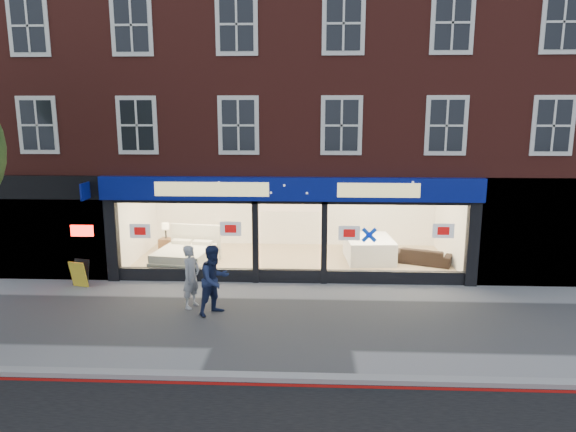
# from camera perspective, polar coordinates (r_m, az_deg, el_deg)

# --- Properties ---
(ground) EXTENTS (120.00, 120.00, 0.00)m
(ground) POSITION_cam_1_polar(r_m,az_deg,el_deg) (13.19, -0.36, -11.63)
(ground) COLOR gray
(ground) RESTS_ON ground
(kerb_line) EXTENTS (60.00, 0.10, 0.01)m
(kerb_line) POSITION_cam_1_polar(r_m,az_deg,el_deg) (10.41, -1.27, -18.28)
(kerb_line) COLOR #8C0A07
(kerb_line) RESTS_ON ground
(kerb_stone) EXTENTS (60.00, 0.25, 0.12)m
(kerb_stone) POSITION_cam_1_polar(r_m,az_deg,el_deg) (10.56, -1.19, -17.49)
(kerb_stone) COLOR gray
(kerb_stone) RESTS_ON ground
(showroom_floor) EXTENTS (11.00, 4.50, 0.10)m
(showroom_floor) POSITION_cam_1_polar(r_m,az_deg,el_deg) (18.12, 0.48, -4.99)
(showroom_floor) COLOR tan
(showroom_floor) RESTS_ON ground
(building) EXTENTS (19.00, 8.26, 10.30)m
(building) POSITION_cam_1_polar(r_m,az_deg,el_deg) (19.13, 0.65, 15.92)
(building) COLOR maroon
(building) RESTS_ON ground
(display_bed) EXTENTS (2.07, 2.39, 1.22)m
(display_bed) POSITION_cam_1_polar(r_m,az_deg,el_deg) (17.62, -11.26, -4.36)
(display_bed) COLOR beige
(display_bed) RESTS_ON showroom_floor
(bedside_table) EXTENTS (0.51, 0.51, 0.55)m
(bedside_table) POSITION_cam_1_polar(r_m,az_deg,el_deg) (19.38, -13.36, -3.21)
(bedside_table) COLOR brown
(bedside_table) RESTS_ON showroom_floor
(mattress_stack) EXTENTS (1.70, 2.09, 0.78)m
(mattress_stack) POSITION_cam_1_polar(r_m,az_deg,el_deg) (18.19, 8.97, -3.62)
(mattress_stack) COLOR white
(mattress_stack) RESTS_ON showroom_floor
(sofa) EXTENTS (1.99, 1.38, 0.54)m
(sofa) POSITION_cam_1_polar(r_m,az_deg,el_deg) (18.15, 14.77, -4.30)
(sofa) COLOR black
(sofa) RESTS_ON showroom_floor
(a_board) EXTENTS (0.60, 0.47, 0.82)m
(a_board) POSITION_cam_1_polar(r_m,az_deg,el_deg) (16.76, -22.13, -5.93)
(a_board) COLOR yellow
(a_board) RESTS_ON ground
(pedestrian_grey) EXTENTS (0.62, 0.73, 1.71)m
(pedestrian_grey) POSITION_cam_1_polar(r_m,az_deg,el_deg) (14.07, -10.71, -6.62)
(pedestrian_grey) COLOR #A3A5AA
(pedestrian_grey) RESTS_ON ground
(pedestrian_blue) EXTENTS (1.12, 1.13, 1.84)m
(pedestrian_blue) POSITION_cam_1_polar(r_m,az_deg,el_deg) (13.50, -8.17, -7.04)
(pedestrian_blue) COLOR #1A2449
(pedestrian_blue) RESTS_ON ground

